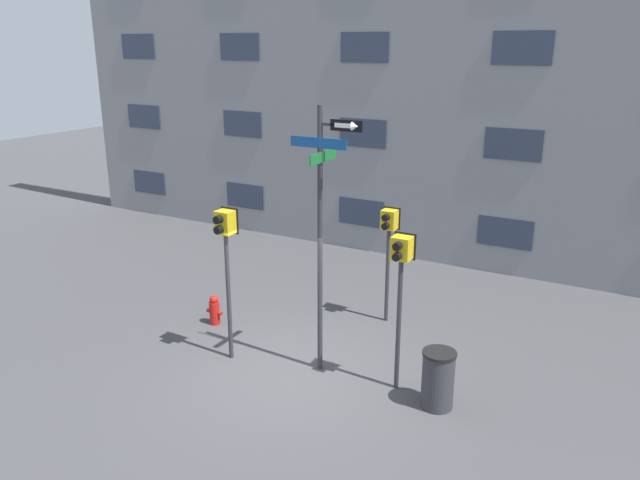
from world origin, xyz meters
TOP-DOWN VIEW (x-y plane):
  - ground_plane at (0.00, 0.00)m, footprint 60.00×60.00m
  - building_facade at (0.00, 7.23)m, footprint 24.00×0.63m
  - street_sign_pole at (0.39, 0.41)m, footprint 1.28×0.85m
  - pedestrian_signal_left at (-1.33, -0.05)m, footprint 0.36×0.40m
  - pedestrian_signal_right at (1.80, 0.48)m, footprint 0.37×0.40m
  - pedestrian_signal_across at (0.55, 2.89)m, footprint 0.36×0.40m
  - fire_hydrant at (-2.52, 0.97)m, footprint 0.38×0.22m
  - trash_bin at (2.59, 0.27)m, footprint 0.55×0.55m

SIDE VIEW (x-z plane):
  - ground_plane at x=0.00m, z-range 0.00..0.00m
  - fire_hydrant at x=-2.52m, z-range -0.01..0.63m
  - trash_bin at x=2.59m, z-range 0.00..0.99m
  - pedestrian_signal_across at x=0.55m, z-range 0.70..3.16m
  - pedestrian_signal_right at x=1.80m, z-range 0.77..3.51m
  - pedestrian_signal_left at x=-1.33m, z-range 0.81..3.69m
  - street_sign_pole at x=0.39m, z-range 0.44..5.15m
  - building_facade at x=0.00m, z-range 0.00..11.08m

